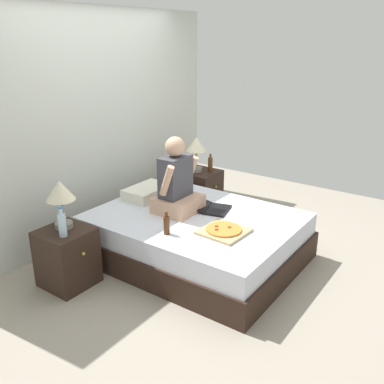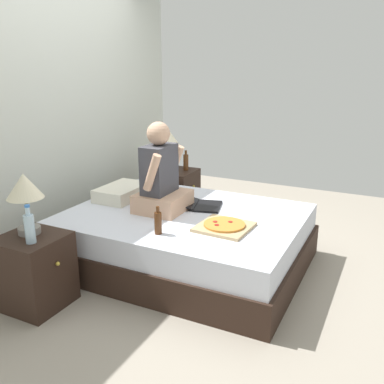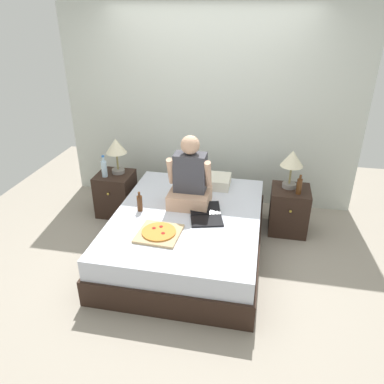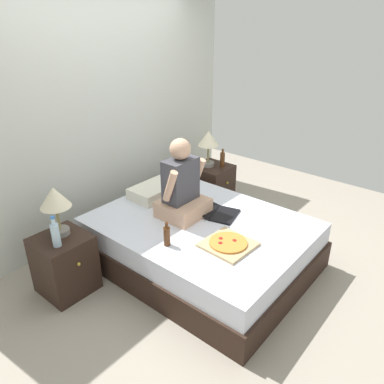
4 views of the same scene
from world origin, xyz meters
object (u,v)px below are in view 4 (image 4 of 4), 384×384
at_px(laptop, 218,213).
at_px(beer_bottle_on_bed, 167,236).
at_px(bed, 201,243).
at_px(lamp_on_left_nightstand, 55,201).
at_px(pizza_box, 228,244).
at_px(nightstand_left, 65,264).
at_px(person_seated, 182,188).
at_px(water_bottle, 56,234).
at_px(beer_bottle, 222,159).
at_px(lamp_on_right_nightstand, 208,141).
at_px(nightstand_right, 212,186).

bearing_deg(laptop, beer_bottle_on_bed, 178.38).
bearing_deg(bed, lamp_on_left_nightstand, 145.03).
relative_size(bed, pizza_box, 4.85).
distance_m(nightstand_left, laptop, 1.51).
bearing_deg(bed, person_seated, 94.15).
distance_m(lamp_on_left_nightstand, water_bottle, 0.28).
bearing_deg(beer_bottle, lamp_on_right_nightstand, 123.69).
height_order(bed, beer_bottle, beer_bottle).
xyz_separation_m(water_bottle, beer_bottle, (2.33, -0.01, -0.02)).
distance_m(nightstand_left, water_bottle, 0.40).
distance_m(water_bottle, beer_bottle_on_bed, 0.91).
xyz_separation_m(nightstand_right, beer_bottle, (0.07, -0.10, 0.37)).
xyz_separation_m(nightstand_left, lamp_on_right_nightstand, (2.15, 0.05, 0.60)).
distance_m(water_bottle, laptop, 1.53).
xyz_separation_m(lamp_on_right_nightstand, pizza_box, (-1.24, -1.18, -0.37)).
distance_m(lamp_on_left_nightstand, pizza_box, 1.51).
distance_m(lamp_on_right_nightstand, laptop, 1.21).
relative_size(nightstand_right, beer_bottle_on_bed, 2.49).
relative_size(laptop, beer_bottle_on_bed, 2.19).
relative_size(bed, laptop, 4.21).
relative_size(beer_bottle, laptop, 0.48).
relative_size(lamp_on_left_nightstand, person_seated, 0.58).
height_order(beer_bottle, laptop, beer_bottle).
bearing_deg(pizza_box, person_seated, 76.06).
height_order(bed, laptop, laptop).
bearing_deg(nightstand_left, lamp_on_right_nightstand, 1.34).
relative_size(pizza_box, beer_bottle_on_bed, 1.91).
xyz_separation_m(lamp_on_right_nightstand, laptop, (-0.85, -0.79, -0.37)).
height_order(lamp_on_left_nightstand, lamp_on_right_nightstand, same).
bearing_deg(lamp_on_right_nightstand, person_seated, -154.70).
distance_m(nightstand_right, person_seated, 1.30).
bearing_deg(beer_bottle, nightstand_left, 177.45).
distance_m(nightstand_left, lamp_on_left_nightstand, 0.60).
distance_m(lamp_on_right_nightstand, pizza_box, 1.75).
bearing_deg(laptop, beer_bottle, 33.88).
xyz_separation_m(nightstand_left, laptop, (1.30, -0.74, 0.23)).
bearing_deg(nightstand_right, nightstand_left, 180.00).
bearing_deg(nightstand_right, lamp_on_left_nightstand, 178.66).
distance_m(bed, person_seated, 0.58).
height_order(lamp_on_left_nightstand, water_bottle, lamp_on_left_nightstand).
height_order(person_seated, pizza_box, person_seated).
bearing_deg(laptop, bed, 166.11).
height_order(nightstand_right, laptop, laptop).
relative_size(lamp_on_right_nightstand, beer_bottle, 1.96).
xyz_separation_m(bed, water_bottle, (-1.17, 0.59, 0.42)).
height_order(lamp_on_right_nightstand, laptop, lamp_on_right_nightstand).
height_order(lamp_on_left_nightstand, laptop, lamp_on_left_nightstand).
xyz_separation_m(bed, lamp_on_left_nightstand, (-1.05, 0.73, 0.64)).
bearing_deg(pizza_box, laptop, 44.83).
relative_size(lamp_on_left_nightstand, pizza_box, 1.07).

